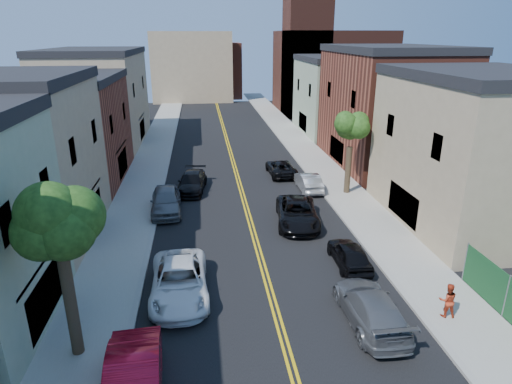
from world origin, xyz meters
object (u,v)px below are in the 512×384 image
object	(u,v)px
grey_car_right	(370,307)
black_car_right	(349,254)
black_car_left	(192,182)
silver_car_right	(308,182)
black_suv_lane	(297,213)
dark_car_right_far	(281,168)
pedestrian_right	(448,300)
grey_car_left	(166,201)
red_sedan	(133,384)
white_pickup	(179,281)

from	to	relation	value
grey_car_right	black_car_right	size ratio (longest dim) A/B	1.32
black_car_left	grey_car_right	size ratio (longest dim) A/B	0.95
silver_car_right	black_suv_lane	size ratio (longest dim) A/B	0.76
grey_car_right	dark_car_right_far	distance (m)	20.87
black_car_left	pedestrian_right	distance (m)	20.93
grey_car_left	pedestrian_right	distance (m)	18.60
red_sedan	black_suv_lane	world-z (taller)	red_sedan
black_car_right	black_suv_lane	bearing A→B (deg)	-74.13
dark_car_right_far	pedestrian_right	xyz separation A→B (m)	(3.31, -21.03, 0.28)
dark_car_right_far	pedestrian_right	bearing A→B (deg)	97.14
black_car_left	dark_car_right_far	xyz separation A→B (m)	(7.60, 3.18, -0.06)
black_car_right	dark_car_right_far	bearing A→B (deg)	-87.08
black_suv_lane	red_sedan	bearing A→B (deg)	-114.39
dark_car_right_far	black_car_left	bearing A→B (deg)	20.89
black_car_left	black_suv_lane	xyz separation A→B (m)	(6.76, -7.25, 0.05)
white_pickup	dark_car_right_far	xyz separation A→B (m)	(8.01, 17.83, -0.13)
red_sedan	white_pickup	world-z (taller)	red_sedan
red_sedan	grey_car_right	size ratio (longest dim) A/B	0.98
pedestrian_right	black_car_right	bearing A→B (deg)	-50.85
grey_car_left	grey_car_right	world-z (taller)	grey_car_left
red_sedan	grey_car_right	xyz separation A→B (m)	(9.26, 3.22, -0.08)
black_car_left	black_car_right	world-z (taller)	black_car_left
black_car_left	silver_car_right	world-z (taller)	black_car_left
black_suv_lane	grey_car_left	bearing A→B (deg)	167.33
white_pickup	red_sedan	bearing A→B (deg)	-102.91
grey_car_left	grey_car_right	xyz separation A→B (m)	(9.30, -13.50, -0.10)
grey_car_right	silver_car_right	world-z (taller)	grey_car_right
grey_car_right	grey_car_left	bearing A→B (deg)	-55.46
grey_car_right	black_suv_lane	size ratio (longest dim) A/B	0.93
grey_car_right	red_sedan	bearing A→B (deg)	19.17
grey_car_right	pedestrian_right	bearing A→B (deg)	177.09
silver_car_right	dark_car_right_far	bearing A→B (deg)	-71.55
red_sedan	black_car_left	world-z (taller)	red_sedan
white_pickup	dark_car_right_far	bearing A→B (deg)	64.20
dark_car_right_far	pedestrian_right	distance (m)	21.29
grey_car_left	silver_car_right	xyz separation A→B (m)	(10.71, 3.23, -0.15)
black_car_left	red_sedan	bearing A→B (deg)	-86.89
red_sedan	grey_car_right	world-z (taller)	red_sedan
red_sedan	black_suv_lane	xyz separation A→B (m)	(8.42, 13.66, -0.06)
silver_car_right	black_suv_lane	xyz separation A→B (m)	(-2.25, -6.30, 0.08)
black_car_left	pedestrian_right	bearing A→B (deg)	-50.91
red_sedan	silver_car_right	distance (m)	22.63
dark_car_right_far	black_suv_lane	world-z (taller)	black_suv_lane
silver_car_right	dark_car_right_far	world-z (taller)	silver_car_right
red_sedan	grey_car_left	bearing A→B (deg)	86.14
white_pickup	grey_car_right	bearing A→B (deg)	-22.38
red_sedan	grey_car_right	distance (m)	9.80
black_car_right	pedestrian_right	bearing A→B (deg)	117.86
white_pickup	silver_car_right	world-z (taller)	white_pickup
black_car_right	silver_car_right	bearing A→B (deg)	-92.97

